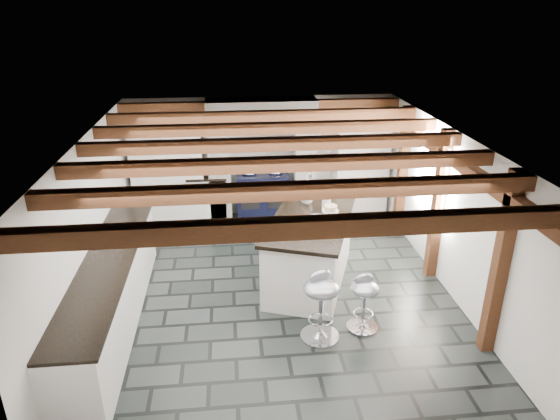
{
  "coord_description": "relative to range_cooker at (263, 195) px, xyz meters",
  "views": [
    {
      "loc": [
        -0.61,
        -6.3,
        3.95
      ],
      "look_at": [
        0.1,
        0.4,
        1.1
      ],
      "focal_mm": 32.0,
      "sensor_mm": 36.0,
      "label": 1
    }
  ],
  "objects": [
    {
      "name": "ground",
      "position": [
        0.0,
        -2.68,
        -0.47
      ],
      "size": [
        6.0,
        6.0,
        0.0
      ],
      "primitive_type": "plane",
      "color": "black",
      "rests_on": "ground"
    },
    {
      "name": "room_shell",
      "position": [
        -0.61,
        -1.26,
        0.6
      ],
      "size": [
        6.0,
        6.03,
        6.0
      ],
      "color": "silver",
      "rests_on": "ground"
    },
    {
      "name": "range_cooker",
      "position": [
        0.0,
        0.0,
        0.0
      ],
      "size": [
        1.0,
        0.63,
        0.99
      ],
      "color": "black",
      "rests_on": "ground"
    },
    {
      "name": "kitchen_island",
      "position": [
        0.53,
        -2.45,
        0.06
      ],
      "size": [
        1.72,
        2.32,
        1.37
      ],
      "rotation": [
        0.0,
        0.0,
        -0.35
      ],
      "color": "white",
      "rests_on": "ground"
    },
    {
      "name": "bar_stool_near",
      "position": [
        1.03,
        -3.72,
        0.0
      ],
      "size": [
        0.42,
        0.42,
        0.75
      ],
      "rotation": [
        0.0,
        0.0,
        0.14
      ],
      "color": "silver",
      "rests_on": "ground"
    },
    {
      "name": "bar_stool_far",
      "position": [
        0.44,
        -3.86,
        0.1
      ],
      "size": [
        0.59,
        0.59,
        0.91
      ],
      "rotation": [
        0.0,
        0.0,
        0.42
      ],
      "color": "silver",
      "rests_on": "ground"
    }
  ]
}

